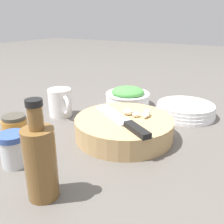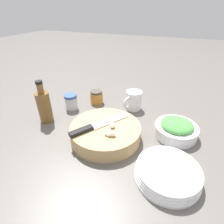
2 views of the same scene
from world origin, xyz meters
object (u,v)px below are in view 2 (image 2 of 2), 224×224
object	(u,v)px
herb_bowl	(176,129)
oil_bottle	(44,106)
cutting_board	(105,132)
honey_jar	(97,97)
spice_jar	(71,102)
chef_knife	(97,125)
plate_stack	(168,173)
coffee_mug	(134,101)
garlic_cloves	(111,130)

from	to	relation	value
herb_bowl	oil_bottle	distance (m)	0.52
cutting_board	oil_bottle	size ratio (longest dim) A/B	1.43
honey_jar	spice_jar	bearing A→B (deg)	-130.29
chef_knife	plate_stack	distance (m)	0.27
cutting_board	coffee_mug	size ratio (longest dim) A/B	2.56
garlic_cloves	coffee_mug	distance (m)	0.27
cutting_board	spice_jar	distance (m)	0.27
honey_jar	coffee_mug	bearing A→B (deg)	3.23
spice_jar	herb_bowl	bearing A→B (deg)	-3.06
coffee_mug	honey_jar	xyz separation A→B (m)	(-0.19, -0.01, -0.01)
coffee_mug	plate_stack	xyz separation A→B (m)	(0.19, -0.34, -0.02)
chef_knife	herb_bowl	size ratio (longest dim) A/B	1.34
garlic_cloves	honey_jar	xyz separation A→B (m)	(-0.18, 0.26, -0.03)
chef_knife	oil_bottle	world-z (taller)	oil_bottle
cutting_board	spice_jar	world-z (taller)	spice_jar
chef_knife	spice_jar	world-z (taller)	spice_jar
coffee_mug	oil_bottle	xyz separation A→B (m)	(-0.31, -0.23, 0.03)
plate_stack	herb_bowl	bearing A→B (deg)	88.84
herb_bowl	oil_bottle	world-z (taller)	oil_bottle
plate_stack	cutting_board	bearing A→B (deg)	157.37
chef_knife	plate_stack	size ratio (longest dim) A/B	1.14
coffee_mug	honey_jar	size ratio (longest dim) A/B	1.54
herb_bowl	honey_jar	xyz separation A→B (m)	(-0.38, 0.12, 0.00)
garlic_cloves	herb_bowl	distance (m)	0.25
plate_stack	oil_bottle	bearing A→B (deg)	168.02
plate_stack	oil_bottle	xyz separation A→B (m)	(-0.50, 0.11, 0.05)
chef_knife	spice_jar	xyz separation A→B (m)	(-0.21, 0.15, -0.02)
garlic_cloves	coffee_mug	world-z (taller)	coffee_mug
coffee_mug	honey_jar	bearing A→B (deg)	-176.77
herb_bowl	spice_jar	xyz separation A→B (m)	(-0.47, 0.02, 0.01)
herb_bowl	spice_jar	distance (m)	0.47
herb_bowl	spice_jar	size ratio (longest dim) A/B	2.19
oil_bottle	chef_knife	bearing A→B (deg)	-5.77
cutting_board	coffee_mug	world-z (taller)	coffee_mug
herb_bowl	coffee_mug	world-z (taller)	coffee_mug
spice_jar	garlic_cloves	bearing A→B (deg)	-31.20
chef_knife	cutting_board	bearing A→B (deg)	59.62
garlic_cloves	honey_jar	distance (m)	0.32
plate_stack	chef_knife	bearing A→B (deg)	162.32
cutting_board	spice_jar	bearing A→B (deg)	149.94
garlic_cloves	oil_bottle	distance (m)	0.31
chef_knife	plate_stack	world-z (taller)	chef_knife
garlic_cloves	honey_jar	size ratio (longest dim) A/B	1.14
cutting_board	chef_knife	world-z (taller)	chef_knife
cutting_board	garlic_cloves	size ratio (longest dim) A/B	3.46
herb_bowl	oil_bottle	bearing A→B (deg)	-169.01
honey_jar	garlic_cloves	bearing A→B (deg)	-54.79
chef_knife	oil_bottle	distance (m)	0.25
coffee_mug	herb_bowl	bearing A→B (deg)	-33.94
plate_stack	honey_jar	bearing A→B (deg)	139.26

